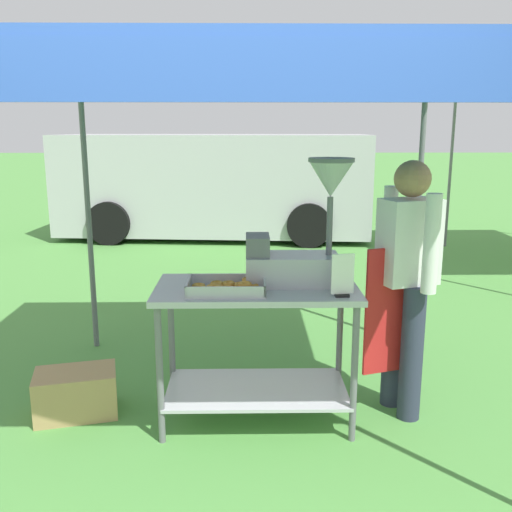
% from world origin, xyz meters
% --- Properties ---
extents(ground_plane, '(70.00, 70.00, 0.00)m').
position_xyz_m(ground_plane, '(0.00, 6.00, 0.00)').
color(ground_plane, '#519342').
extents(stall_canopy, '(2.86, 2.42, 2.17)m').
position_xyz_m(stall_canopy, '(0.22, 1.30, 2.09)').
color(stall_canopy, slate).
rests_on(stall_canopy, ground).
extents(donut_cart, '(1.21, 0.63, 0.87)m').
position_xyz_m(donut_cart, '(0.22, 1.20, 0.62)').
color(donut_cart, '#B7B7BC').
rests_on(donut_cart, ground).
extents(donut_tray, '(0.45, 0.30, 0.07)m').
position_xyz_m(donut_tray, '(0.05, 1.09, 0.89)').
color(donut_tray, '#B7B7BC').
rests_on(donut_tray, donut_cart).
extents(donut_fryer, '(0.64, 0.28, 0.76)m').
position_xyz_m(donut_fryer, '(0.50, 1.26, 1.15)').
color(donut_fryer, '#B7B7BC').
rests_on(donut_fryer, donut_cart).
extents(menu_sign, '(0.13, 0.05, 0.25)m').
position_xyz_m(menu_sign, '(0.70, 0.98, 0.97)').
color(menu_sign, black).
rests_on(menu_sign, donut_cart).
extents(vendor, '(0.46, 0.53, 1.61)m').
position_xyz_m(vendor, '(1.15, 1.29, 0.90)').
color(vendor, '#2D3347').
rests_on(vendor, ground).
extents(supply_crate, '(0.56, 0.43, 0.29)m').
position_xyz_m(supply_crate, '(-0.93, 1.28, 0.14)').
color(supply_crate, tan).
rests_on(supply_crate, ground).
extents(van_silver, '(5.18, 2.41, 1.69)m').
position_xyz_m(van_silver, '(-0.38, 7.57, 0.88)').
color(van_silver, '#BCBCC1').
rests_on(van_silver, ground).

